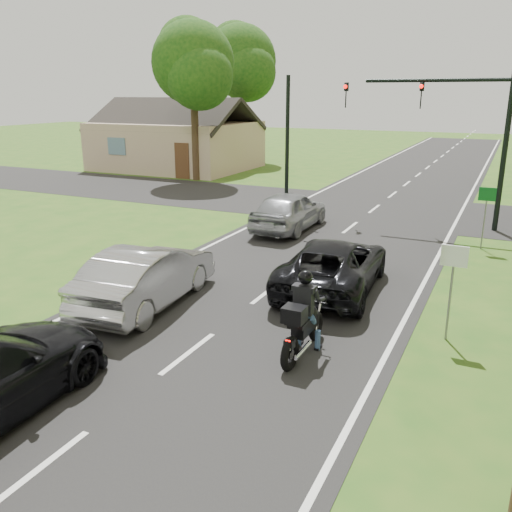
% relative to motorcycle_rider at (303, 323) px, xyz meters
% --- Properties ---
extents(ground, '(140.00, 140.00, 0.00)m').
position_rel_motorcycle_rider_xyz_m(ground, '(-2.13, -0.96, -0.72)').
color(ground, '#2A5718').
rests_on(ground, ground).
extents(road, '(8.00, 100.00, 0.01)m').
position_rel_motorcycle_rider_xyz_m(road, '(-2.13, 9.04, -0.71)').
color(road, black).
rests_on(road, ground).
extents(cross_road, '(60.00, 7.00, 0.01)m').
position_rel_motorcycle_rider_xyz_m(cross_road, '(-2.13, 15.04, -0.71)').
color(cross_road, black).
rests_on(cross_road, ground).
extents(motorcycle_rider, '(0.60, 2.11, 1.82)m').
position_rel_motorcycle_rider_xyz_m(motorcycle_rider, '(0.00, 0.00, 0.00)').
color(motorcycle_rider, black).
rests_on(motorcycle_rider, ground).
extents(dark_suv, '(2.68, 5.16, 1.39)m').
position_rel_motorcycle_rider_xyz_m(dark_suv, '(-0.62, 3.98, -0.01)').
color(dark_suv, black).
rests_on(dark_suv, road).
extents(silver_sedan, '(2.03, 4.76, 1.52)m').
position_rel_motorcycle_rider_xyz_m(silver_sedan, '(-4.48, 0.90, 0.06)').
color(silver_sedan, '#B2B3B7').
rests_on(silver_sedan, road).
extents(silver_suv, '(1.83, 4.50, 1.53)m').
position_rel_motorcycle_rider_xyz_m(silver_suv, '(-4.20, 9.67, 0.06)').
color(silver_suv, '#93969B').
rests_on(silver_suv, road).
extents(traffic_signal, '(6.38, 0.44, 6.00)m').
position_rel_motorcycle_rider_xyz_m(traffic_signal, '(1.20, 13.04, 3.42)').
color(traffic_signal, black).
rests_on(traffic_signal, ground).
extents(signal_pole_far, '(0.20, 0.20, 6.00)m').
position_rel_motorcycle_rider_xyz_m(signal_pole_far, '(-7.33, 17.04, 2.28)').
color(signal_pole_far, black).
rests_on(signal_pole_far, ground).
extents(sign_white, '(0.55, 0.07, 2.12)m').
position_rel_motorcycle_rider_xyz_m(sign_white, '(2.57, 2.02, 0.88)').
color(sign_white, slate).
rests_on(sign_white, ground).
extents(sign_green, '(0.55, 0.07, 2.12)m').
position_rel_motorcycle_rider_xyz_m(sign_green, '(2.77, 10.02, 0.88)').
color(sign_green, slate).
rests_on(sign_green, ground).
extents(tree_left_near, '(5.12, 4.96, 9.22)m').
position_rel_motorcycle_rider_xyz_m(tree_left_near, '(-13.86, 18.82, 5.82)').
color(tree_left_near, '#332316').
rests_on(tree_left_near, ground).
extents(tree_left_far, '(5.76, 5.58, 10.14)m').
position_rel_motorcycle_rider_xyz_m(tree_left_far, '(-15.83, 28.80, 6.42)').
color(tree_left_far, '#332316').
rests_on(tree_left_far, ground).
extents(house, '(10.20, 8.00, 4.84)m').
position_rel_motorcycle_rider_xyz_m(house, '(-18.13, 23.04, 1.05)').
color(house, tan).
rests_on(house, ground).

